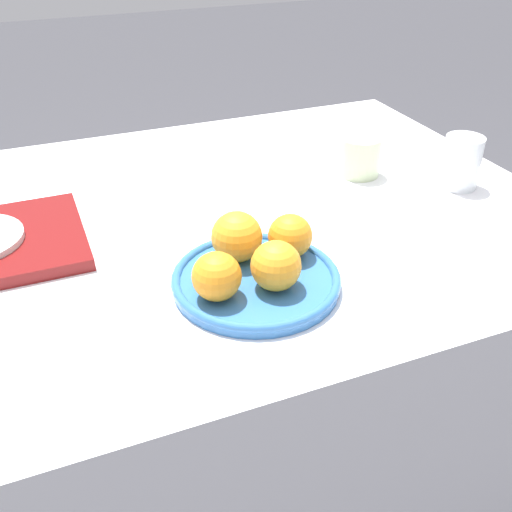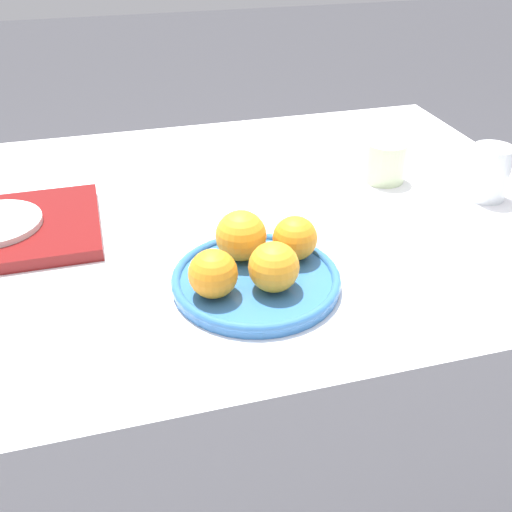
{
  "view_description": "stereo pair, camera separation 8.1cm",
  "coord_description": "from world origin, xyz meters",
  "views": [
    {
      "loc": [
        -0.25,
        -0.87,
        1.22
      ],
      "look_at": [
        0.01,
        -0.23,
        0.78
      ],
      "focal_mm": 42.0,
      "sensor_mm": 36.0,
      "label": 1
    },
    {
      "loc": [
        -0.18,
        -0.89,
        1.22
      ],
      "look_at": [
        0.01,
        -0.23,
        0.78
      ],
      "focal_mm": 42.0,
      "sensor_mm": 36.0,
      "label": 2
    }
  ],
  "objects": [
    {
      "name": "ground_plane",
      "position": [
        0.0,
        0.0,
        0.0
      ],
      "size": [
        12.0,
        12.0,
        0.0
      ],
      "primitive_type": "plane",
      "color": "#38383D"
    },
    {
      "name": "table",
      "position": [
        0.0,
        0.0,
        0.37
      ],
      "size": [
        1.23,
        0.88,
        0.73
      ],
      "color": "white",
      "rests_on": "ground_plane"
    },
    {
      "name": "fruit_platter",
      "position": [
        0.01,
        -0.23,
        0.74
      ],
      "size": [
        0.24,
        0.24,
        0.02
      ],
      "color": "#336BAD",
      "rests_on": "table"
    },
    {
      "name": "orange_0",
      "position": [
        0.02,
        -0.26,
        0.78
      ],
      "size": [
        0.07,
        0.07,
        0.07
      ],
      "color": "orange",
      "rests_on": "fruit_platter"
    },
    {
      "name": "orange_1",
      "position": [
        -0.0,
        -0.17,
        0.78
      ],
      "size": [
        0.07,
        0.07,
        0.07
      ],
      "color": "orange",
      "rests_on": "fruit_platter"
    },
    {
      "name": "orange_2",
      "position": [
        -0.06,
        -0.25,
        0.78
      ],
      "size": [
        0.07,
        0.07,
        0.07
      ],
      "color": "orange",
      "rests_on": "fruit_platter"
    },
    {
      "name": "orange_3",
      "position": [
        0.07,
        -0.19,
        0.78
      ],
      "size": [
        0.07,
        0.07,
        0.07
      ],
      "color": "orange",
      "rests_on": "fruit_platter"
    },
    {
      "name": "water_glass",
      "position": [
        0.48,
        -0.07,
        0.78
      ],
      "size": [
        0.07,
        0.07,
        0.1
      ],
      "color": "silver",
      "rests_on": "table"
    },
    {
      "name": "cup_0",
      "position": [
        0.33,
        0.05,
        0.77
      ],
      "size": [
        0.08,
        0.08,
        0.07
      ],
      "color": "beige",
      "rests_on": "table"
    }
  ]
}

